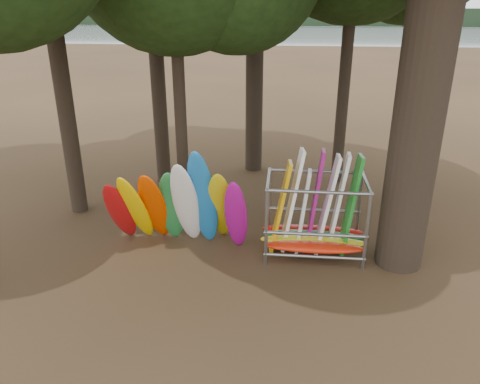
{
  "coord_description": "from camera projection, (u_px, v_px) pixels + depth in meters",
  "views": [
    {
      "loc": [
        1.21,
        -10.73,
        6.55
      ],
      "look_at": [
        -0.0,
        1.5,
        1.4
      ],
      "focal_mm": 35.0,
      "sensor_mm": 36.0,
      "label": 1
    }
  ],
  "objects": [
    {
      "name": "storage_rack",
      "position": [
        314.0,
        219.0,
        12.58
      ],
      "size": [
        2.91,
        1.53,
        2.89
      ],
      "color": "gray",
      "rests_on": "ground"
    },
    {
      "name": "kayak_row",
      "position": [
        180.0,
        207.0,
        12.66
      ],
      "size": [
        3.9,
        2.22,
        3.21
      ],
      "color": "#B20D10",
      "rests_on": "ground"
    },
    {
      "name": "lake",
      "position": [
        280.0,
        46.0,
        67.56
      ],
      "size": [
        160.0,
        160.0,
        0.0
      ],
      "primitive_type": "plane",
      "color": "gray",
      "rests_on": "ground"
    },
    {
      "name": "ground",
      "position": [
        235.0,
        262.0,
        12.49
      ],
      "size": [
        120.0,
        120.0,
        0.0
      ],
      "primitive_type": "plane",
      "color": "#47331E",
      "rests_on": "ground"
    },
    {
      "name": "far_shore",
      "position": [
        284.0,
        17.0,
        112.68
      ],
      "size": [
        160.0,
        4.0,
        4.0
      ],
      "primitive_type": "cube",
      "color": "black",
      "rests_on": "ground"
    }
  ]
}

